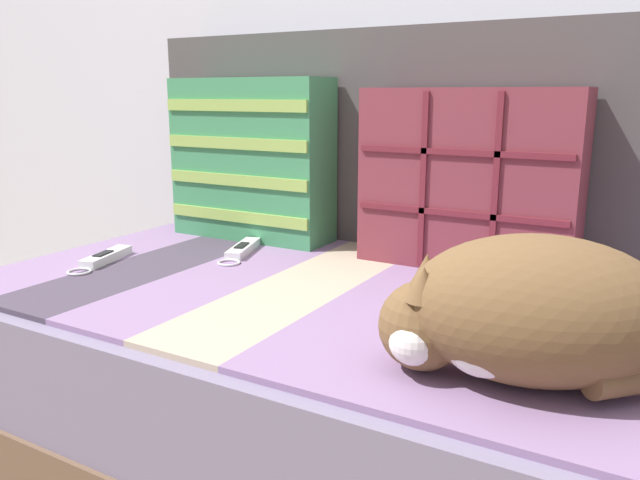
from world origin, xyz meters
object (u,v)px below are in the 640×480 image
game_remote_near (104,258)px  game_remote_far (242,249)px  throw_pillow_striped (251,159)px  couch (398,385)px  sleeping_cat (521,313)px  throw_pillow_quilted (469,179)px

game_remote_near → game_remote_far: bearing=44.4°
game_remote_far → throw_pillow_striped: bearing=117.5°
couch → game_remote_near: bearing=-169.2°
couch → throw_pillow_striped: (-0.51, 0.24, 0.38)m
couch → sleeping_cat: sleeping_cat is taller
sleeping_cat → throw_pillow_striped: bearing=147.4°
throw_pillow_quilted → game_remote_far: 0.52m
game_remote_far → couch: bearing=-11.6°
throw_pillow_quilted → throw_pillow_striped: bearing=-179.9°
sleeping_cat → game_remote_far: (-0.69, 0.34, -0.08)m
couch → game_remote_near: size_ratio=8.50×
couch → game_remote_far: (-0.43, 0.09, 0.19)m
sleeping_cat → game_remote_far: sleeping_cat is taller
throw_pillow_striped → sleeping_cat: bearing=-32.6°
couch → throw_pillow_striped: throw_pillow_striped is taller
throw_pillow_quilted → sleeping_cat: throw_pillow_quilted is taller
game_remote_near → game_remote_far: 0.30m
sleeping_cat → game_remote_near: (-0.91, 0.13, -0.08)m
couch → game_remote_far: size_ratio=8.26×
sleeping_cat → throw_pillow_quilted: bearing=114.3°
couch → sleeping_cat: bearing=-43.8°
couch → sleeping_cat: size_ratio=4.47×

